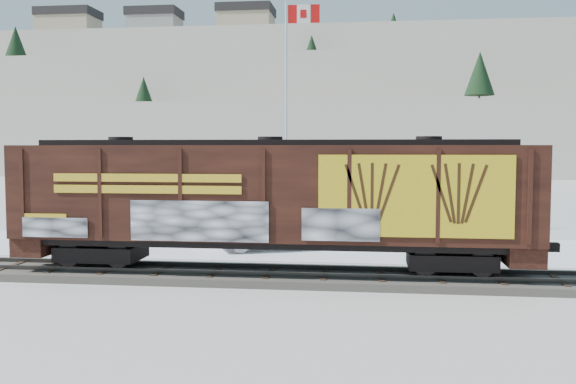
# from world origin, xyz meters

# --- Properties ---
(ground) EXTENTS (500.00, 500.00, 0.00)m
(ground) POSITION_xyz_m (0.00, 0.00, 0.00)
(ground) COLOR white
(ground) RESTS_ON ground
(rail_track) EXTENTS (50.00, 3.40, 0.43)m
(rail_track) POSITION_xyz_m (0.00, 0.00, 0.15)
(rail_track) COLOR #59544C
(rail_track) RESTS_ON ground
(parking_strip) EXTENTS (40.00, 8.00, 0.03)m
(parking_strip) POSITION_xyz_m (0.00, 7.50, 0.01)
(parking_strip) COLOR white
(parking_strip) RESTS_ON ground
(hillside) EXTENTS (360.00, 110.00, 93.00)m
(hillside) POSITION_xyz_m (-0.05, 139.79, 14.37)
(hillside) COLOR white
(hillside) RESTS_ON ground
(hopper_railcar) EXTENTS (18.66, 3.06, 4.65)m
(hopper_railcar) POSITION_xyz_m (-0.00, -0.01, 3.02)
(hopper_railcar) COLOR black
(hopper_railcar) RESTS_ON rail_track
(flagpole) EXTENTS (2.30, 0.90, 12.83)m
(flagpole) POSITION_xyz_m (-0.97, 12.81, 4.84)
(flagpole) COLOR silver
(flagpole) RESTS_ON ground
(car_silver) EXTENTS (4.26, 2.71, 1.35)m
(car_silver) POSITION_xyz_m (-9.01, 8.11, 0.70)
(car_silver) COLOR #A8AAB0
(car_silver) RESTS_ON parking_strip
(car_white) EXTENTS (5.31, 3.67, 1.66)m
(car_white) POSITION_xyz_m (-1.10, 6.60, 0.86)
(car_white) COLOR silver
(car_white) RESTS_ON parking_strip
(car_dark) EXTENTS (4.44, 2.34, 1.23)m
(car_dark) POSITION_xyz_m (8.03, 8.37, 0.64)
(car_dark) COLOR black
(car_dark) RESTS_ON parking_strip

